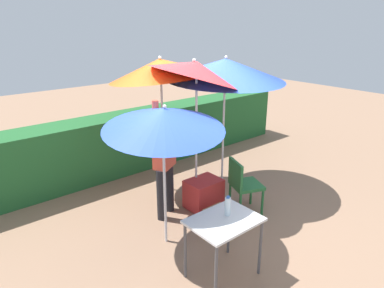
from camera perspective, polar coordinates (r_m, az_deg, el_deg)
ground_plane at (r=5.61m, az=2.00°, el=-11.45°), size 24.00×24.00×0.00m
hedge_row at (r=7.14m, az=-10.68°, el=0.38°), size 8.00×0.70×1.16m
umbrella_rainbow at (r=5.74m, az=-5.20°, el=12.27°), size 1.73×1.73×2.45m
umbrella_orange at (r=4.27m, az=-4.65°, el=4.10°), size 1.55×1.55×2.01m
umbrella_yellow at (r=5.91m, az=5.51°, el=12.10°), size 2.01×2.02×2.35m
umbrella_navy at (r=5.25m, az=0.55°, el=12.02°), size 1.44×1.42×2.56m
person_vendor at (r=5.21m, az=-4.55°, el=-2.55°), size 0.53×0.37×1.88m
chair_plastic at (r=5.48m, az=8.30°, el=-6.36°), size 0.57×0.57×0.89m
cooler_box at (r=5.71m, az=1.91°, el=-8.11°), size 0.55×0.43×0.47m
crate_cardboard at (r=5.23m, az=4.41°, el=-12.15°), size 0.37×0.32×0.30m
folding_table at (r=4.09m, az=5.24°, el=-13.36°), size 0.80×0.60×0.77m
bottle_water at (r=4.08m, az=5.88°, el=-10.09°), size 0.07×0.07×0.24m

